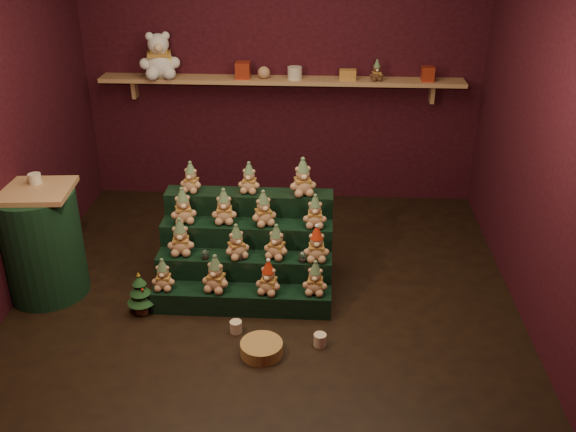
# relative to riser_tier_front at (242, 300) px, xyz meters

# --- Properties ---
(ground) EXTENTS (4.00, 4.00, 0.00)m
(ground) POSITION_rel_riser_tier_front_xyz_m (0.17, 0.20, -0.09)
(ground) COLOR black
(ground) RESTS_ON ground
(back_wall) EXTENTS (4.00, 0.10, 2.80)m
(back_wall) POSITION_rel_riser_tier_front_xyz_m (0.17, 2.25, 1.31)
(back_wall) COLOR black
(back_wall) RESTS_ON ground
(front_wall) EXTENTS (4.00, 0.10, 2.80)m
(front_wall) POSITION_rel_riser_tier_front_xyz_m (0.17, -1.85, 1.31)
(front_wall) COLOR black
(front_wall) RESTS_ON ground
(right_wall) EXTENTS (0.10, 4.00, 2.80)m
(right_wall) POSITION_rel_riser_tier_front_xyz_m (2.22, 0.20, 1.31)
(right_wall) COLOR black
(right_wall) RESTS_ON ground
(back_shelf) EXTENTS (3.60, 0.26, 0.24)m
(back_shelf) POSITION_rel_riser_tier_front_xyz_m (0.17, 2.07, 1.20)
(back_shelf) COLOR #AC8056
(back_shelf) RESTS_ON ground
(riser_tier_front) EXTENTS (1.40, 0.22, 0.18)m
(riser_tier_front) POSITION_rel_riser_tier_front_xyz_m (0.00, 0.00, 0.00)
(riser_tier_front) COLOR black
(riser_tier_front) RESTS_ON ground
(riser_tier_midfront) EXTENTS (1.40, 0.22, 0.36)m
(riser_tier_midfront) POSITION_rel_riser_tier_front_xyz_m (0.00, 0.22, 0.09)
(riser_tier_midfront) COLOR black
(riser_tier_midfront) RESTS_ON ground
(riser_tier_midback) EXTENTS (1.40, 0.22, 0.54)m
(riser_tier_midback) POSITION_rel_riser_tier_front_xyz_m (0.00, 0.44, 0.18)
(riser_tier_midback) COLOR black
(riser_tier_midback) RESTS_ON ground
(riser_tier_back) EXTENTS (1.40, 0.22, 0.72)m
(riser_tier_back) POSITION_rel_riser_tier_front_xyz_m (0.00, 0.66, 0.27)
(riser_tier_back) COLOR black
(riser_tier_back) RESTS_ON ground
(teddy_0) EXTENTS (0.18, 0.16, 0.25)m
(teddy_0) POSITION_rel_riser_tier_front_xyz_m (-0.61, -0.01, 0.22)
(teddy_0) COLOR tan
(teddy_0) RESTS_ON riser_tier_front
(teddy_1) EXTENTS (0.25, 0.23, 0.30)m
(teddy_1) POSITION_rel_riser_tier_front_xyz_m (-0.19, -0.00, 0.24)
(teddy_1) COLOR tan
(teddy_1) RESTS_ON riser_tier_front
(teddy_2) EXTENTS (0.23, 0.22, 0.27)m
(teddy_2) POSITION_rel_riser_tier_front_xyz_m (0.22, -0.02, 0.23)
(teddy_2) COLOR tan
(teddy_2) RESTS_ON riser_tier_front
(teddy_3) EXTENTS (0.21, 0.19, 0.27)m
(teddy_3) POSITION_rel_riser_tier_front_xyz_m (0.57, 0.00, 0.22)
(teddy_3) COLOR tan
(teddy_3) RESTS_ON riser_tier_front
(teddy_4) EXTENTS (0.23, 0.21, 0.30)m
(teddy_4) POSITION_rel_riser_tier_front_xyz_m (-0.50, 0.24, 0.42)
(teddy_4) COLOR tan
(teddy_4) RESTS_ON riser_tier_midfront
(teddy_5) EXTENTS (0.26, 0.25, 0.28)m
(teddy_5) POSITION_rel_riser_tier_front_xyz_m (-0.05, 0.21, 0.41)
(teddy_5) COLOR tan
(teddy_5) RESTS_ON riser_tier_midfront
(teddy_6) EXTENTS (0.24, 0.23, 0.28)m
(teddy_6) POSITION_rel_riser_tier_front_xyz_m (0.26, 0.22, 0.41)
(teddy_6) COLOR tan
(teddy_6) RESTS_ON riser_tier_midfront
(teddy_7) EXTENTS (0.21, 0.19, 0.28)m
(teddy_7) POSITION_rel_riser_tier_front_xyz_m (0.57, 0.20, 0.41)
(teddy_7) COLOR tan
(teddy_7) RESTS_ON riser_tier_midfront
(teddy_8) EXTENTS (0.26, 0.25, 0.29)m
(teddy_8) POSITION_rel_riser_tier_front_xyz_m (-0.51, 0.44, 0.60)
(teddy_8) COLOR tan
(teddy_8) RESTS_ON riser_tier_midback
(teddy_9) EXTENTS (0.21, 0.19, 0.28)m
(teddy_9) POSITION_rel_riser_tier_front_xyz_m (-0.18, 0.45, 0.59)
(teddy_9) COLOR tan
(teddy_9) RESTS_ON riser_tier_midback
(teddy_10) EXTENTS (0.26, 0.25, 0.28)m
(teddy_10) POSITION_rel_riser_tier_front_xyz_m (0.14, 0.44, 0.59)
(teddy_10) COLOR tan
(teddy_10) RESTS_ON riser_tier_midback
(teddy_11) EXTENTS (0.19, 0.17, 0.27)m
(teddy_11) POSITION_rel_riser_tier_front_xyz_m (0.56, 0.42, 0.58)
(teddy_11) COLOR tan
(teddy_11) RESTS_ON riser_tier_midback
(teddy_12) EXTENTS (0.21, 0.20, 0.25)m
(teddy_12) POSITION_rel_riser_tier_front_xyz_m (-0.48, 0.65, 0.76)
(teddy_12) COLOR tan
(teddy_12) RESTS_ON riser_tier_back
(teddy_13) EXTENTS (0.20, 0.18, 0.25)m
(teddy_13) POSITION_rel_riser_tier_front_xyz_m (0.00, 0.67, 0.76)
(teddy_13) COLOR tan
(teddy_13) RESTS_ON riser_tier_back
(teddy_14) EXTENTS (0.26, 0.25, 0.31)m
(teddy_14) POSITION_rel_riser_tier_front_xyz_m (0.45, 0.65, 0.78)
(teddy_14) COLOR tan
(teddy_14) RESTS_ON riser_tier_back
(snow_globe_a) EXTENTS (0.06, 0.06, 0.08)m
(snow_globe_a) POSITION_rel_riser_tier_front_xyz_m (-0.30, 0.16, 0.31)
(snow_globe_a) COLOR black
(snow_globe_a) RESTS_ON riser_tier_midfront
(snow_globe_b) EXTENTS (0.06, 0.06, 0.08)m
(snow_globe_b) POSITION_rel_riser_tier_front_xyz_m (-0.02, 0.16, 0.31)
(snow_globe_b) COLOR black
(snow_globe_b) RESTS_ON riser_tier_midfront
(snow_globe_c) EXTENTS (0.07, 0.07, 0.09)m
(snow_globe_c) POSITION_rel_riser_tier_front_xyz_m (0.47, 0.16, 0.32)
(snow_globe_c) COLOR black
(snow_globe_c) RESTS_ON riser_tier_midfront
(side_table) EXTENTS (0.65, 0.65, 0.93)m
(side_table) POSITION_rel_riser_tier_front_xyz_m (-1.62, 0.17, 0.37)
(side_table) COLOR #AC8056
(side_table) RESTS_ON ground
(table_ornament) EXTENTS (0.10, 0.10, 0.08)m
(table_ornament) POSITION_rel_riser_tier_front_xyz_m (-1.62, 0.27, 0.88)
(table_ornament) COLOR beige
(table_ornament) RESTS_ON side_table
(mini_christmas_tree) EXTENTS (0.22, 0.22, 0.37)m
(mini_christmas_tree) POSITION_rel_riser_tier_front_xyz_m (-0.78, -0.08, 0.09)
(mini_christmas_tree) COLOR #4E301B
(mini_christmas_tree) RESTS_ON ground
(mug_left) EXTENTS (0.09, 0.09, 0.09)m
(mug_left) POSITION_rel_riser_tier_front_xyz_m (-0.01, -0.29, -0.04)
(mug_left) COLOR beige
(mug_left) RESTS_ON ground
(mug_right) EXTENTS (0.09, 0.09, 0.09)m
(mug_right) POSITION_rel_riser_tier_front_xyz_m (0.62, -0.41, -0.04)
(mug_right) COLOR beige
(mug_right) RESTS_ON ground
(wicker_basket) EXTENTS (0.33, 0.33, 0.09)m
(wicker_basket) POSITION_rel_riser_tier_front_xyz_m (0.21, -0.54, -0.04)
(wicker_basket) COLOR #AB8545
(wicker_basket) RESTS_ON ground
(white_bear) EXTENTS (0.47, 0.44, 0.55)m
(white_bear) POSITION_rel_riser_tier_front_xyz_m (-1.02, 2.04, 1.51)
(white_bear) COLOR silver
(white_bear) RESTS_ON back_shelf
(brown_bear) EXTENTS (0.16, 0.15, 0.19)m
(brown_bear) POSITION_rel_riser_tier_front_xyz_m (1.11, 2.04, 1.33)
(brown_bear) COLOR #462E17
(brown_bear) RESTS_ON back_shelf
(gift_tin_red_a) EXTENTS (0.14, 0.14, 0.16)m
(gift_tin_red_a) POSITION_rel_riser_tier_front_xyz_m (-0.20, 2.05, 1.31)
(gift_tin_red_a) COLOR #9D2D18
(gift_tin_red_a) RESTS_ON back_shelf
(gift_tin_cream) EXTENTS (0.14, 0.14, 0.12)m
(gift_tin_cream) POSITION_rel_riser_tier_front_xyz_m (0.31, 2.05, 1.29)
(gift_tin_cream) COLOR beige
(gift_tin_cream) RESTS_ON back_shelf
(gift_tin_red_b) EXTENTS (0.12, 0.12, 0.14)m
(gift_tin_red_b) POSITION_rel_riser_tier_front_xyz_m (1.60, 2.05, 1.30)
(gift_tin_red_b) COLOR #9D2D18
(gift_tin_red_b) RESTS_ON back_shelf
(shelf_plush_ball) EXTENTS (0.12, 0.12, 0.12)m
(shelf_plush_ball) POSITION_rel_riser_tier_front_xyz_m (0.01, 2.05, 1.29)
(shelf_plush_ball) COLOR tan
(shelf_plush_ball) RESTS_ON back_shelf
(scarf_gift_box) EXTENTS (0.16, 0.10, 0.10)m
(scarf_gift_box) POSITION_rel_riser_tier_front_xyz_m (0.83, 2.05, 1.28)
(scarf_gift_box) COLOR orange
(scarf_gift_box) RESTS_ON back_shelf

